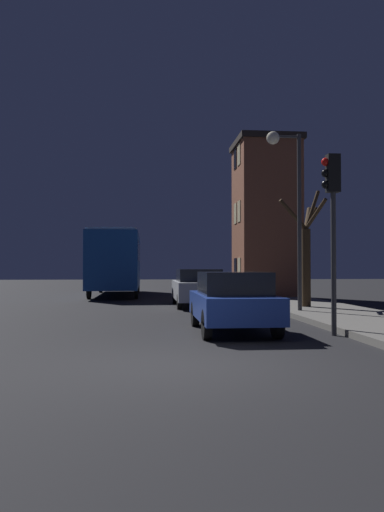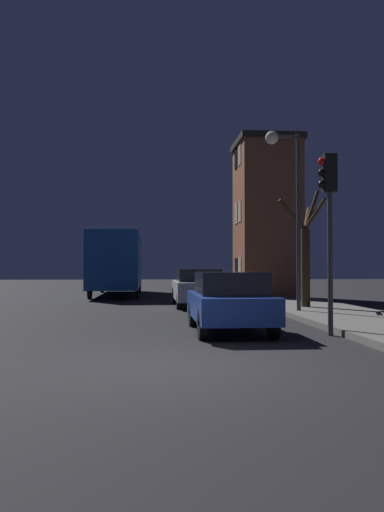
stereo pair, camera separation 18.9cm
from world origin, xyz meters
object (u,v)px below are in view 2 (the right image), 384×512
traffic_light (329,205)px  bus (118,259)px  streetlamp (287,184)px  bare_tree (306,250)px  car_mid_lane (198,287)px  car_near_lane (229,301)px

traffic_light → bus: size_ratio=0.41×
streetlamp → bare_tree: (1.18, 1.66, -2.15)m
streetlamp → car_mid_lane: bearing=122.4°
traffic_light → bare_tree: (1.59, 6.68, -0.82)m
streetlamp → car_mid_lane: (-2.64, 4.16, -3.60)m
car_mid_lane → bare_tree: bearing=-33.1°
streetlamp → bus: bearing=116.7°
streetlamp → traffic_light: (-0.41, -5.01, -1.33)m
streetlamp → bus: streetlamp is taller
streetlamp → bus: 14.57m
traffic_light → bare_tree: size_ratio=0.98×
streetlamp → car_mid_lane: 6.10m
bare_tree → car_mid_lane: 4.78m
bus → car_near_lane: 17.51m
bare_tree → car_near_lane: size_ratio=1.10×
car_near_lane → streetlamp: bearing=57.7°
streetlamp → bare_tree: size_ratio=1.38×
car_near_lane → car_mid_lane: size_ratio=0.83×
bare_tree → car_mid_lane: (-3.82, 2.49, -1.45)m
traffic_light → bus: traffic_light is taller
traffic_light → bus: bearing=108.7°
car_near_lane → car_mid_lane: car_mid_lane is taller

